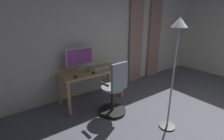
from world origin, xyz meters
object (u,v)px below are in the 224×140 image
at_px(office_chair, 115,91).
at_px(floor_lamp, 176,50).
at_px(computer_keyboard, 101,68).
at_px(computer_mouse, 93,72).
at_px(cell_phone_face_up, 76,77).
at_px(desk, 91,75).
at_px(mug_coffee, 89,69).
at_px(computer_monitor, 80,57).

distance_m(office_chair, floor_lamp, 1.35).
relative_size(computer_keyboard, computer_mouse, 4.00).
xyz_separation_m(computer_keyboard, cell_phone_face_up, (0.70, 0.15, -0.01)).
bearing_deg(desk, mug_coffee, 18.84).
bearing_deg(desk, cell_phone_face_up, 22.58).
xyz_separation_m(computer_monitor, computer_mouse, (-0.10, 0.40, -0.26)).
distance_m(desk, computer_keyboard, 0.28).
xyz_separation_m(desk, computer_mouse, (0.05, 0.20, 0.12)).
height_order(desk, office_chair, office_chair).
relative_size(desk, computer_monitor, 2.21).
height_order(computer_keyboard, computer_mouse, computer_mouse).
xyz_separation_m(cell_phone_face_up, mug_coffee, (-0.39, -0.17, 0.04)).
distance_m(computer_keyboard, cell_phone_face_up, 0.72).
bearing_deg(floor_lamp, cell_phone_face_up, -54.29).
bearing_deg(floor_lamp, computer_keyboard, -78.04).
bearing_deg(mug_coffee, desk, -161.16).
height_order(cell_phone_face_up, floor_lamp, floor_lamp).
distance_m(desk, floor_lamp, 1.90).
xyz_separation_m(desk, floor_lamp, (-0.60, 1.64, 0.76)).
bearing_deg(desk, computer_mouse, 75.48).
relative_size(desk, floor_lamp, 0.74).
height_order(computer_keyboard, mug_coffee, mug_coffee).
relative_size(computer_keyboard, cell_phone_face_up, 2.78).
bearing_deg(computer_monitor, floor_lamp, 112.21).
xyz_separation_m(computer_mouse, floor_lamp, (-0.65, 1.44, 0.64)).
bearing_deg(computer_mouse, mug_coffee, -88.32).
bearing_deg(computer_mouse, floor_lamp, 114.35).
distance_m(computer_monitor, mug_coffee, 0.33).
distance_m(office_chair, computer_keyboard, 0.78).
xyz_separation_m(desk, office_chair, (-0.09, 0.75, -0.13)).
bearing_deg(mug_coffee, cell_phone_face_up, 23.12).
xyz_separation_m(computer_monitor, cell_phone_face_up, (0.29, 0.39, -0.27)).
bearing_deg(computer_keyboard, cell_phone_face_up, 12.38).
relative_size(computer_mouse, cell_phone_face_up, 0.69).
bearing_deg(cell_phone_face_up, computer_mouse, -151.73).
distance_m(office_chair, computer_monitor, 1.11).
relative_size(computer_keyboard, floor_lamp, 0.21).
bearing_deg(computer_monitor, computer_keyboard, 150.48).
height_order(computer_monitor, computer_mouse, computer_monitor).
bearing_deg(mug_coffee, computer_mouse, 91.68).
xyz_separation_m(office_chair, computer_keyboard, (-0.16, -0.72, 0.24)).
relative_size(computer_mouse, mug_coffee, 0.83).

